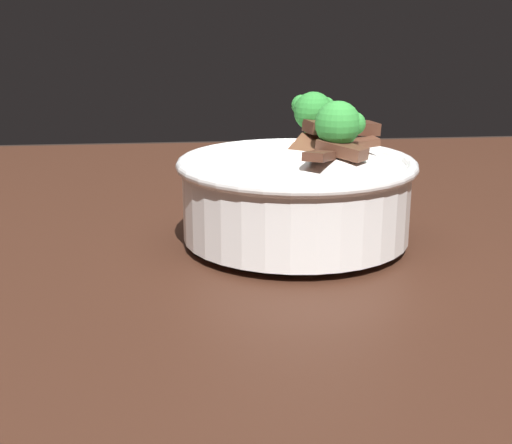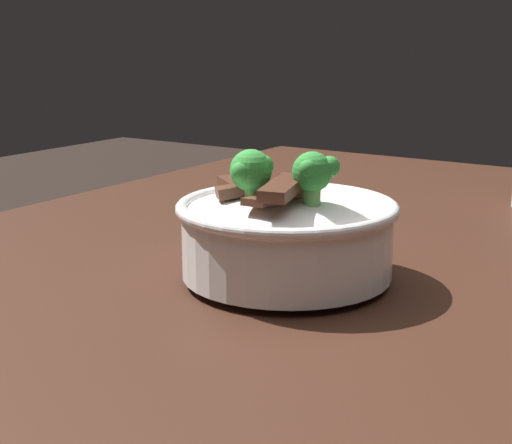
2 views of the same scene
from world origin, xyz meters
TOP-DOWN VIEW (x-y plane):
  - dining_table at (0.00, 0.00)m, footprint 1.54×1.08m
  - rice_bowl at (0.06, -0.03)m, footprint 0.23×0.23m

SIDE VIEW (x-z plane):
  - dining_table at x=0.00m, z-range 0.28..1.06m
  - rice_bowl at x=0.06m, z-range 0.77..0.92m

